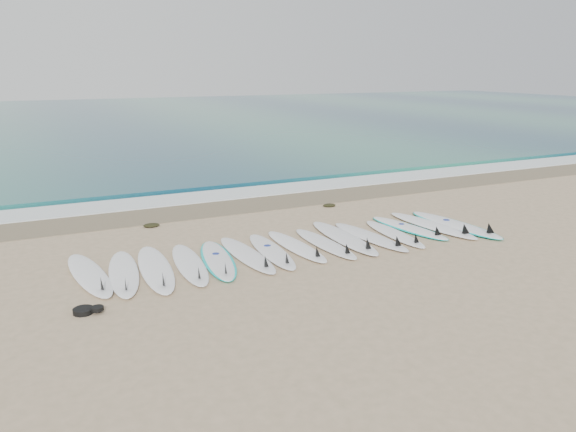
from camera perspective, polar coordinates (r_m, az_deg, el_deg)
name	(u,v)px	position (r m, az deg, el deg)	size (l,w,h in m)	color
ground	(298,249)	(11.92, 1.01, -3.34)	(120.00, 120.00, 0.00)	tan
ocean	(96,120)	(43.08, -18.95, 9.21)	(120.00, 55.00, 0.03)	#1E6061
wet_sand_band	(232,206)	(15.55, -5.76, 0.99)	(120.00, 1.80, 0.01)	#71624A
foam_band	(215,196)	(16.84, -7.39, 2.07)	(120.00, 1.40, 0.04)	silver
wave_crest	(201,185)	(18.23, -8.88, 3.10)	(120.00, 1.00, 0.10)	#1E6061
surfboard_0	(90,275)	(10.92, -19.48, -5.66)	(0.82, 2.69, 0.34)	white
surfboard_1	(124,273)	(10.81, -16.35, -5.61)	(0.86, 2.65, 0.33)	white
surfboard_2	(156,269)	(10.87, -13.26, -5.25)	(0.82, 2.85, 0.36)	white
surfboard_3	(190,264)	(11.00, -9.91, -4.86)	(0.77, 2.59, 0.33)	white
surfboard_4	(218,260)	(11.20, -7.11, -4.44)	(1.00, 2.57, 0.32)	white
surfboard_5	(248,255)	(11.40, -4.11, -3.95)	(0.60, 2.59, 0.33)	white
surfboard_6	(272,251)	(11.59, -1.61, -3.60)	(0.72, 2.55, 0.32)	white
surfboard_7	(297,246)	(11.90, 0.94, -3.10)	(0.60, 2.47, 0.31)	white
surfboard_8	(326,244)	(12.10, 3.89, -2.82)	(0.57, 2.44, 0.31)	white
surfboard_9	(345,238)	(12.52, 5.82, -2.21)	(0.69, 2.85, 0.36)	white
surfboard_10	(372,237)	(12.68, 8.48, -2.11)	(0.75, 2.59, 0.33)	white
surfboard_11	(396,234)	(13.00, 10.87, -1.81)	(0.62, 2.37, 0.30)	white
surfboard_12	(410,228)	(13.58, 12.25, -1.19)	(0.92, 2.46, 0.31)	white
surfboard_13	(434,225)	(13.87, 14.59, -0.93)	(0.88, 2.81, 0.35)	white
surfboard_14	(456,225)	(14.11, 16.71, -0.85)	(0.91, 2.89, 0.36)	white
seaweed_near	(151,225)	(13.92, -13.71, -0.91)	(0.39, 0.30, 0.08)	black
seaweed_far	(329,205)	(15.52, 4.22, 1.10)	(0.37, 0.28, 0.07)	black
leash_coil	(87,310)	(9.45, -19.79, -9.00)	(0.46, 0.36, 0.11)	black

